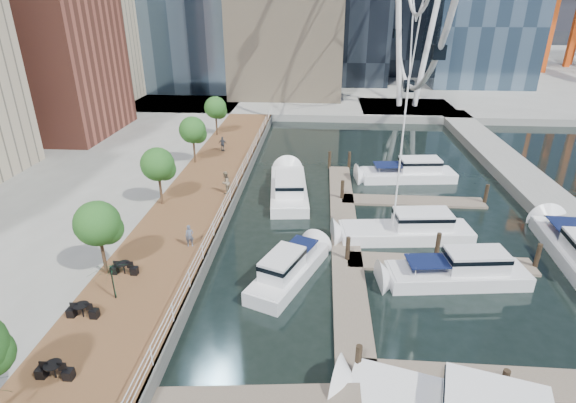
# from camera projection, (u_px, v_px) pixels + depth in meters

# --- Properties ---
(ground) EXTENTS (520.00, 520.00, 0.00)m
(ground) POSITION_uv_depth(u_px,v_px,m) (294.00, 343.00, 22.60)
(ground) COLOR black
(ground) RESTS_ON ground
(boardwalk) EXTENTS (6.00, 60.00, 1.00)m
(boardwalk) POSITION_uv_depth(u_px,v_px,m) (196.00, 205.00, 36.65)
(boardwalk) COLOR brown
(boardwalk) RESTS_ON ground
(seawall) EXTENTS (0.25, 60.00, 1.00)m
(seawall) POSITION_uv_depth(u_px,v_px,m) (232.00, 206.00, 36.45)
(seawall) COLOR #595954
(seawall) RESTS_ON ground
(land_far) EXTENTS (200.00, 114.00, 1.00)m
(land_far) POSITION_uv_depth(u_px,v_px,m) (319.00, 65.00, 115.19)
(land_far) COLOR gray
(land_far) RESTS_ON ground
(breakwater) EXTENTS (4.00, 60.00, 1.00)m
(breakwater) POSITION_uv_depth(u_px,v_px,m) (536.00, 191.00, 39.24)
(breakwater) COLOR gray
(breakwater) RESTS_ON ground
(pier) EXTENTS (14.00, 12.00, 1.00)m
(pier) POSITION_uv_depth(u_px,v_px,m) (406.00, 109.00, 68.75)
(pier) COLOR gray
(pier) RESTS_ON ground
(railing) EXTENTS (0.10, 60.00, 1.05)m
(railing) POSITION_uv_depth(u_px,v_px,m) (230.00, 194.00, 36.04)
(railing) COLOR white
(railing) RESTS_ON boardwalk
(floating_docks) EXTENTS (16.00, 34.00, 2.60)m
(floating_docks) POSITION_uv_depth(u_px,v_px,m) (418.00, 243.00, 30.94)
(floating_docks) COLOR #6D6051
(floating_docks) RESTS_ON ground
(street_trees) EXTENTS (2.60, 42.60, 4.60)m
(street_trees) POSITION_uv_depth(u_px,v_px,m) (157.00, 164.00, 34.35)
(street_trees) COLOR #3F2B1C
(street_trees) RESTS_ON ground
(cafe_tables) EXTENTS (2.50, 13.70, 0.74)m
(cafe_tables) POSITION_uv_depth(u_px,v_px,m) (70.00, 338.00, 20.93)
(cafe_tables) COLOR black
(cafe_tables) RESTS_ON ground
(yacht_foreground) EXTENTS (9.47, 3.54, 2.15)m
(yacht_foreground) POSITION_uv_depth(u_px,v_px,m) (455.00, 282.00, 27.48)
(yacht_foreground) COLOR silver
(yacht_foreground) RESTS_ON ground
(pedestrian_near) EXTENTS (0.62, 0.49, 1.50)m
(pedestrian_near) POSITION_uv_depth(u_px,v_px,m) (190.00, 236.00, 29.23)
(pedestrian_near) COLOR #4E5669
(pedestrian_near) RESTS_ON boardwalk
(pedestrian_mid) EXTENTS (0.94, 1.08, 1.91)m
(pedestrian_mid) POSITION_uv_depth(u_px,v_px,m) (225.00, 182.00, 37.24)
(pedestrian_mid) COLOR gray
(pedestrian_mid) RESTS_ON boardwalk
(pedestrian_far) EXTENTS (0.99, 0.58, 1.58)m
(pedestrian_far) POSITION_uv_depth(u_px,v_px,m) (223.00, 144.00, 47.80)
(pedestrian_far) COLOR #343841
(pedestrian_far) RESTS_ON boardwalk
(moored_yachts) EXTENTS (23.73, 32.33, 11.50)m
(moored_yachts) POSITION_uv_depth(u_px,v_px,m) (403.00, 241.00, 32.21)
(moored_yachts) COLOR white
(moored_yachts) RESTS_ON ground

